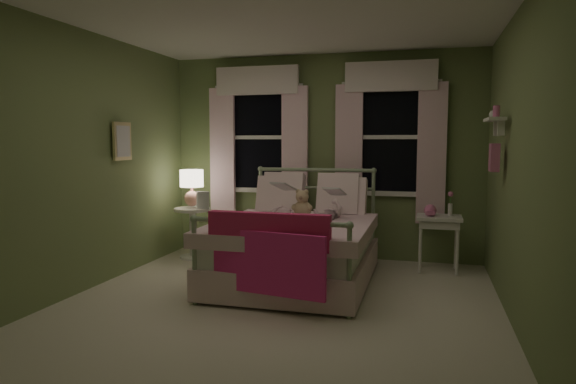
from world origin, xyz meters
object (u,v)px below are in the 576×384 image
(teddy_bear, at_px, (302,205))
(nightstand_right, at_px, (439,225))
(child_left, at_px, (282,187))
(child_right, at_px, (330,190))
(bed, at_px, (297,246))
(table_lamp, at_px, (192,184))
(nightstand_left, at_px, (193,226))

(teddy_bear, xyz_separation_m, nightstand_right, (1.47, 0.57, -0.24))
(child_left, relative_size, child_right, 1.08)
(child_right, bearing_deg, bed, 52.14)
(teddy_bear, xyz_separation_m, table_lamp, (-1.56, 0.47, 0.16))
(table_lamp, bearing_deg, bed, -25.21)
(bed, height_order, nightstand_right, bed)
(nightstand_left, bearing_deg, child_right, -9.69)
(bed, bearing_deg, table_lamp, 154.79)
(child_left, xyz_separation_m, nightstand_left, (-1.28, 0.31, -0.56))
(bed, distance_m, child_right, 0.76)
(child_right, distance_m, teddy_bear, 0.36)
(table_lamp, height_order, nightstand_right, table_lamp)
(child_left, xyz_separation_m, nightstand_right, (1.75, 0.41, -0.43))
(table_lamp, relative_size, nightstand_right, 0.73)
(nightstand_left, distance_m, nightstand_right, 3.04)
(teddy_bear, distance_m, nightstand_right, 1.60)
(teddy_bear, bearing_deg, nightstand_right, 21.09)
(bed, height_order, child_left, child_left)
(bed, xyz_separation_m, table_lamp, (-1.56, 0.74, 0.57))
(child_left, bearing_deg, teddy_bear, 134.33)
(teddy_bear, bearing_deg, bed, -90.00)
(bed, relative_size, child_right, 2.67)
(nightstand_left, height_order, table_lamp, table_lamp)
(child_right, bearing_deg, nightstand_left, -13.95)
(teddy_bear, height_order, nightstand_right, teddy_bear)
(child_left, bearing_deg, bed, 107.43)
(child_right, height_order, teddy_bear, child_right)
(nightstand_left, bearing_deg, bed, -25.21)
(bed, xyz_separation_m, nightstand_right, (1.47, 0.83, 0.17))
(child_left, distance_m, nightstand_left, 1.44)
(table_lamp, xyz_separation_m, nightstand_right, (3.04, 0.09, -0.40))
(bed, xyz_separation_m, nightstand_left, (-1.56, 0.74, 0.03))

